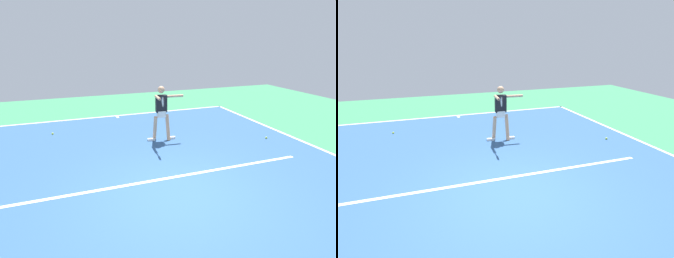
{
  "view_description": "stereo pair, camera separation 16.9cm",
  "coord_description": "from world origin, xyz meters",
  "views": [
    {
      "loc": [
        2.04,
        4.87,
        3.13
      ],
      "look_at": [
        -0.4,
        -1.66,
        0.9
      ],
      "focal_mm": 30.71,
      "sensor_mm": 36.0,
      "label": 1
    },
    {
      "loc": [
        1.88,
        4.93,
        3.13
      ],
      "look_at": [
        -0.4,
        -1.66,
        0.9
      ],
      "focal_mm": 30.71,
      "sensor_mm": 36.0,
      "label": 2
    }
  ],
  "objects": [
    {
      "name": "tennis_ball_centre_court",
      "position": [
        2.49,
        -5.08,
        0.03
      ],
      "size": [
        0.07,
        0.07,
        0.07
      ],
      "primitive_type": "sphere",
      "color": "#C6E53D",
      "rests_on": "ground_plane"
    },
    {
      "name": "ground_plane",
      "position": [
        0.0,
        0.0,
        0.0
      ],
      "size": [
        22.88,
        22.88,
        0.0
      ],
      "primitive_type": "plane",
      "color": "#388456"
    },
    {
      "name": "court_surface",
      "position": [
        0.0,
        0.0,
        0.0
      ],
      "size": [
        9.92,
        13.63,
        0.0
      ],
      "primitive_type": "cube",
      "color": "#2D5484",
      "rests_on": "ground_plane"
    },
    {
      "name": "court_line_baseline_near",
      "position": [
        0.0,
        -6.77,
        0.0
      ],
      "size": [
        9.92,
        0.1,
        0.01
      ],
      "primitive_type": "cube",
      "color": "white",
      "rests_on": "ground_plane"
    },
    {
      "name": "court_line_service",
      "position": [
        0.0,
        -0.77,
        0.0
      ],
      "size": [
        7.44,
        0.1,
        0.01
      ],
      "primitive_type": "cube",
      "color": "white",
      "rests_on": "ground_plane"
    },
    {
      "name": "court_line_centre_mark",
      "position": [
        0.0,
        -6.57,
        0.0
      ],
      "size": [
        0.1,
        0.3,
        0.01
      ],
      "primitive_type": "cube",
      "color": "white",
      "rests_on": "ground_plane"
    },
    {
      "name": "tennis_player",
      "position": [
        -0.8,
        -3.28,
        0.99
      ],
      "size": [
        1.16,
        1.21,
        1.74
      ],
      "rotation": [
        0.0,
        0.0,
        -0.1
      ],
      "color": "tan",
      "rests_on": "ground_plane"
    },
    {
      "name": "tennis_ball_by_sideline",
      "position": [
        -4.01,
        -2.22,
        0.03
      ],
      "size": [
        0.07,
        0.07,
        0.07
      ],
      "primitive_type": "sphere",
      "color": "#C6E53D",
      "rests_on": "ground_plane"
    }
  ]
}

